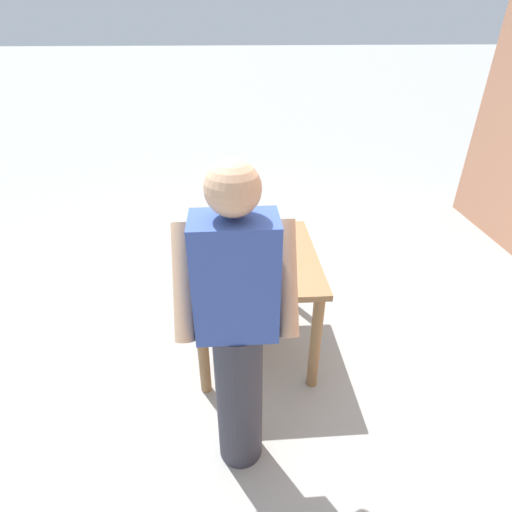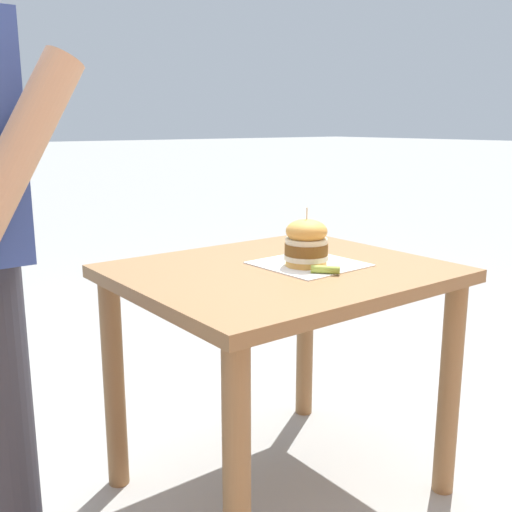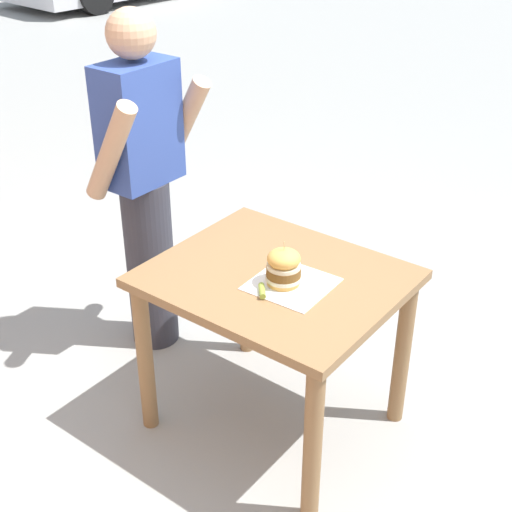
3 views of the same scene
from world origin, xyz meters
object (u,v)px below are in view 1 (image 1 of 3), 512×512
(sandwich, at_px, (261,240))
(diner_across_table, at_px, (237,331))
(patio_table, at_px, (255,272))
(pickle_spear, at_px, (277,249))

(sandwich, relative_size, diner_across_table, 0.11)
(patio_table, bearing_deg, diner_across_table, 80.84)
(sandwich, distance_m, pickle_spear, 0.13)
(patio_table, relative_size, sandwich, 5.28)
(sandwich, relative_size, pickle_spear, 2.15)
(sandwich, bearing_deg, diner_across_table, 78.99)
(pickle_spear, bearing_deg, patio_table, 16.60)
(pickle_spear, relative_size, diner_across_table, 0.05)
(patio_table, height_order, pickle_spear, pickle_spear)
(diner_across_table, bearing_deg, pickle_spear, -107.75)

